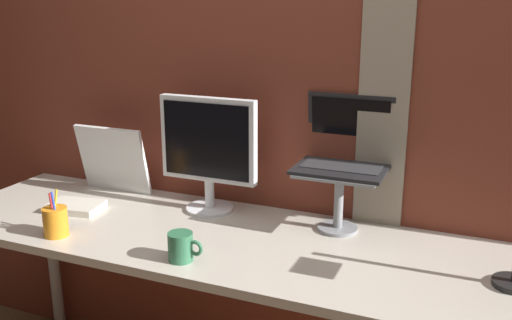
# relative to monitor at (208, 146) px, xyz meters

# --- Properties ---
(brick_wall_back) EXTENTS (3.44, 0.16, 2.61)m
(brick_wall_back) POSITION_rel_monitor_xyz_m (0.38, 0.18, 0.28)
(brick_wall_back) COLOR brown
(brick_wall_back) RESTS_ON ground_plane
(desk) EXTENTS (2.31, 0.64, 0.77)m
(desk) POSITION_rel_monitor_xyz_m (0.23, -0.20, -0.32)
(desk) COLOR beige
(desk) RESTS_ON ground_plane
(monitor) EXTENTS (0.38, 0.18, 0.43)m
(monitor) POSITION_rel_monitor_xyz_m (0.00, 0.00, 0.00)
(monitor) COLOR white
(monitor) RESTS_ON desk
(laptop_stand) EXTENTS (0.28, 0.22, 0.21)m
(laptop_stand) POSITION_rel_monitor_xyz_m (0.50, 0.00, -0.11)
(laptop_stand) COLOR gray
(laptop_stand) RESTS_ON desk
(laptop) EXTENTS (0.31, 0.25, 0.25)m
(laptop) POSITION_rel_monitor_xyz_m (0.50, 0.07, 0.03)
(laptop) COLOR black
(laptop) RESTS_ON laptop_stand
(whiteboard_panel) EXTENTS (0.31, 0.08, 0.28)m
(whiteboard_panel) POSITION_rel_monitor_xyz_m (-0.46, 0.03, -0.11)
(whiteboard_panel) COLOR white
(whiteboard_panel) RESTS_ON desk
(pen_cup) EXTENTS (0.08, 0.08, 0.16)m
(pen_cup) POSITION_rel_monitor_xyz_m (-0.37, -0.42, -0.20)
(pen_cup) COLOR orange
(pen_cup) RESTS_ON desk
(coffee_mug) EXTENTS (0.12, 0.08, 0.09)m
(coffee_mug) POSITION_rel_monitor_xyz_m (0.12, -0.42, -0.21)
(coffee_mug) COLOR #33724C
(coffee_mug) RESTS_ON desk
(paper_clutter_stack) EXTENTS (0.22, 0.17, 0.03)m
(paper_clutter_stack) POSITION_rel_monitor_xyz_m (-0.47, -0.20, -0.24)
(paper_clutter_stack) COLOR silver
(paper_clutter_stack) RESTS_ON desk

